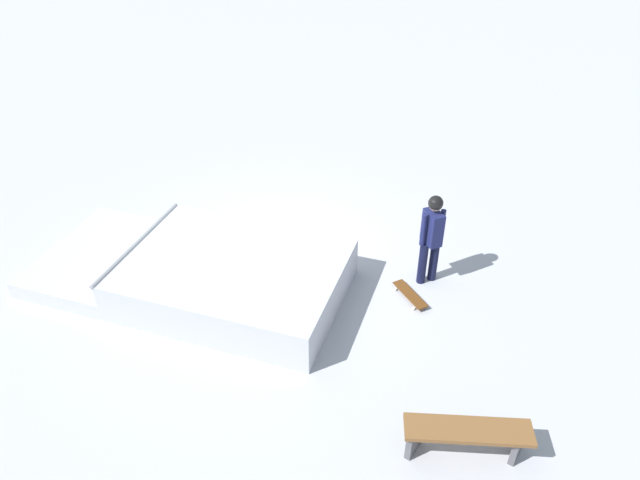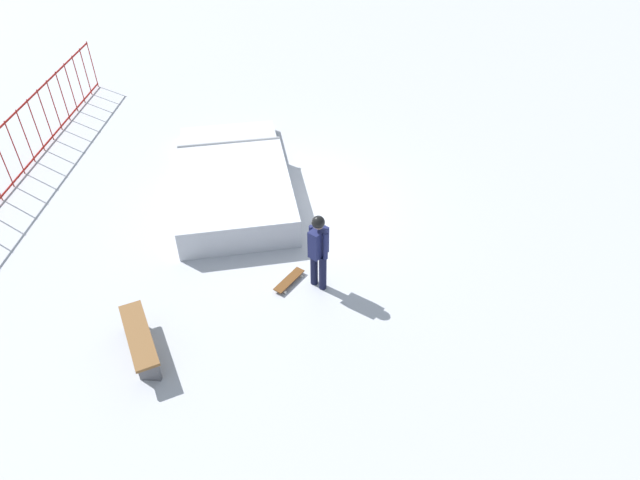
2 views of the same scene
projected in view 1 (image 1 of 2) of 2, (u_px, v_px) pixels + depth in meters
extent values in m
plane|color=#A8AAB2|center=(277.00, 258.00, 11.12)|extent=(60.00, 60.00, 0.00)
cube|color=#B0B3BB|center=(234.00, 279.00, 10.05)|extent=(4.15, 3.45, 0.70)
cube|color=#B0B3BB|center=(100.00, 258.00, 10.87)|extent=(2.42, 2.98, 0.30)
cylinder|color=gray|center=(138.00, 242.00, 10.32)|extent=(0.75, 2.53, 0.08)
cylinder|color=black|center=(434.00, 260.00, 10.38)|extent=(0.15, 0.15, 0.82)
cylinder|color=black|center=(423.00, 263.00, 10.32)|extent=(0.15, 0.15, 0.82)
cube|color=#191E4C|center=(433.00, 228.00, 9.94)|extent=(0.44, 0.40, 0.60)
cylinder|color=#191E4C|center=(442.00, 225.00, 10.00)|extent=(0.09, 0.09, 0.60)
cylinder|color=#191E4C|center=(423.00, 230.00, 9.89)|extent=(0.09, 0.09, 0.60)
sphere|color=tan|center=(436.00, 205.00, 9.69)|extent=(0.22, 0.22, 0.22)
sphere|color=black|center=(436.00, 203.00, 9.67)|extent=(0.25, 0.25, 0.25)
cube|color=#593314|center=(410.00, 294.00, 10.14)|extent=(0.79, 0.57, 0.02)
cylinder|color=silver|center=(425.00, 304.00, 10.01)|extent=(0.06, 0.05, 0.06)
cylinder|color=silver|center=(413.00, 308.00, 9.92)|extent=(0.06, 0.05, 0.06)
cylinder|color=silver|center=(406.00, 285.00, 10.42)|extent=(0.06, 0.05, 0.06)
cylinder|color=silver|center=(395.00, 289.00, 10.33)|extent=(0.06, 0.05, 0.06)
cube|color=brown|center=(469.00, 430.00, 7.43)|extent=(1.59, 1.15, 0.06)
cube|color=#4C4C51|center=(518.00, 445.00, 7.53)|extent=(0.08, 0.36, 0.42)
cube|color=#4C4C51|center=(414.00, 439.00, 7.60)|extent=(0.08, 0.36, 0.42)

